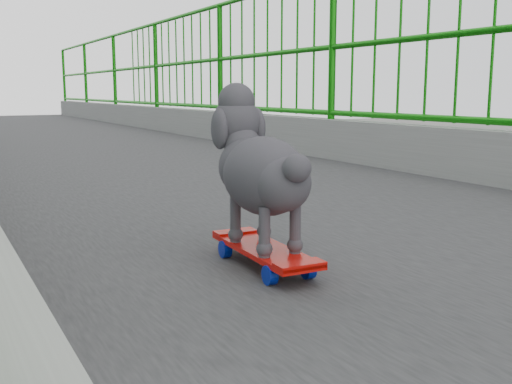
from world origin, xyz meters
The scene contains 3 objects.
railing centered at (0.00, 0.00, 7.21)m, with size 3.00×24.00×1.42m.
skateboard centered at (-0.54, -0.35, 7.05)m, with size 0.16×0.47×0.06m.
poodle centered at (-0.54, -0.32, 7.30)m, with size 0.23×0.53×0.44m.
Camera 1 is at (-1.40, -1.84, 7.52)m, focal length 42.00 mm.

